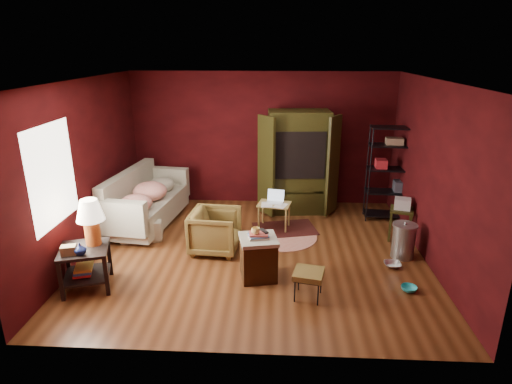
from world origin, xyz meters
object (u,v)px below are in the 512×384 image
(armchair, at_px, (215,229))
(laptop_desk, at_px, (274,206))
(sofa, at_px, (146,206))
(wire_shelving, at_px, (392,170))
(side_table, at_px, (88,236))
(hamper, at_px, (258,257))
(tv_armoire, at_px, (298,161))

(armchair, height_order, laptop_desk, armchair)
(sofa, relative_size, wire_shelving, 1.00)
(side_table, distance_m, wire_shelving, 5.57)
(sofa, bearing_deg, wire_shelving, -94.14)
(hamper, bearing_deg, laptop_desk, 83.53)
(wire_shelving, bearing_deg, armchair, -150.64)
(armchair, distance_m, wire_shelving, 3.65)
(hamper, distance_m, laptop_desk, 1.85)
(armchair, bearing_deg, sofa, 58.83)
(wire_shelving, bearing_deg, sofa, -170.90)
(tv_armoire, height_order, wire_shelving, tv_armoire)
(laptop_desk, xyz_separation_m, wire_shelving, (2.25, 0.60, 0.57))
(laptop_desk, relative_size, tv_armoire, 0.35)
(side_table, bearing_deg, tv_armoire, 45.56)
(side_table, relative_size, tv_armoire, 0.61)
(laptop_desk, distance_m, wire_shelving, 2.40)
(side_table, relative_size, laptop_desk, 1.76)
(laptop_desk, height_order, tv_armoire, tv_armoire)
(armchair, xyz_separation_m, laptop_desk, (0.97, 1.00, 0.05))
(hamper, relative_size, wire_shelving, 0.40)
(laptop_desk, bearing_deg, hamper, -85.25)
(hamper, height_order, tv_armoire, tv_armoire)
(sofa, distance_m, wire_shelving, 4.80)
(hamper, height_order, wire_shelving, wire_shelving)
(side_table, height_order, tv_armoire, tv_armoire)
(armchair, bearing_deg, tv_armoire, -31.60)
(armchair, distance_m, side_table, 2.02)
(wire_shelving, bearing_deg, hamper, -132.39)
(side_table, xyz_separation_m, tv_armoire, (3.04, 3.10, 0.32))
(tv_armoire, bearing_deg, sofa, -168.01)
(sofa, xyz_separation_m, laptop_desk, (2.47, -0.09, 0.09))
(armchair, relative_size, side_table, 0.62)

